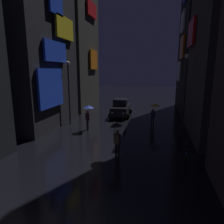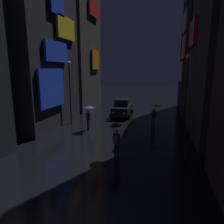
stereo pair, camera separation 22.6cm
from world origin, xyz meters
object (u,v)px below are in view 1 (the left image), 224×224
bicycle_parked_at_storefront (186,156)px  car_distant (121,108)px  pedestrian_foreground_right_yellow (154,109)px  pedestrian_midstreet_left_black (115,130)px  streetlamp_left_far (69,86)px  pedestrian_midstreet_centre_blue (88,111)px  streetlamp_right_far (185,86)px

bicycle_parked_at_storefront → car_distant: 11.76m
pedestrian_foreground_right_yellow → pedestrian_midstreet_left_black: (-2.02, -6.91, 0.00)m
pedestrian_foreground_right_yellow → pedestrian_midstreet_left_black: 7.20m
bicycle_parked_at_storefront → streetlamp_left_far: bearing=146.9°
bicycle_parked_at_storefront → streetlamp_left_far: streetlamp_left_far is taller
bicycle_parked_at_storefront → pedestrian_foreground_right_yellow: bearing=105.5°
pedestrian_midstreet_left_black → pedestrian_midstreet_centre_blue: (-3.31, 4.80, 0.00)m
pedestrian_foreground_right_yellow → pedestrian_midstreet_centre_blue: bearing=-158.3°
streetlamp_left_far → streetlamp_right_far: streetlamp_right_far is taller
pedestrian_midstreet_centre_blue → streetlamp_right_far: (7.59, 0.85, 2.13)m
car_distant → streetlamp_left_far: 6.41m
pedestrian_midstreet_left_black → streetlamp_right_far: 7.40m
bicycle_parked_at_storefront → pedestrian_midstreet_left_black: bearing=-177.4°
streetlamp_right_far → car_distant: bearing=140.1°
pedestrian_midstreet_left_black → streetlamp_right_far: streetlamp_right_far is taller
pedestrian_midstreet_centre_blue → streetlamp_left_far: bearing=145.8°
pedestrian_midstreet_centre_blue → streetlamp_right_far: 7.93m
bicycle_parked_at_storefront → car_distant: (-5.49, 10.39, 0.54)m
pedestrian_midstreet_left_black → streetlamp_left_far: bearing=131.6°
pedestrian_foreground_right_yellow → pedestrian_midstreet_centre_blue: 5.73m
streetlamp_right_far → pedestrian_midstreet_centre_blue: bearing=-173.6°
pedestrian_foreground_right_yellow → bicycle_parked_at_storefront: pedestrian_foreground_right_yellow is taller
pedestrian_midstreet_left_black → pedestrian_foreground_right_yellow: bearing=73.7°
bicycle_parked_at_storefront → car_distant: car_distant is taller
pedestrian_midstreet_centre_blue → streetlamp_left_far: (-2.41, 1.63, 1.91)m
pedestrian_foreground_right_yellow → streetlamp_right_far: size_ratio=0.34×
pedestrian_midstreet_centre_blue → streetlamp_right_far: streetlamp_right_far is taller
pedestrian_midstreet_left_black → bicycle_parked_at_storefront: pedestrian_midstreet_left_black is taller
pedestrian_midstreet_left_black → streetlamp_left_far: size_ratio=0.37×
streetlamp_left_far → streetlamp_right_far: bearing=-4.5°
streetlamp_left_far → streetlamp_right_far: (10.00, -0.78, 0.21)m
car_distant → streetlamp_left_far: streetlamp_left_far is taller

